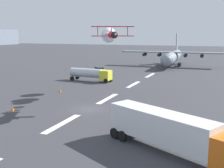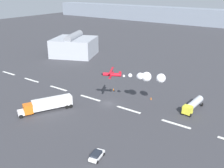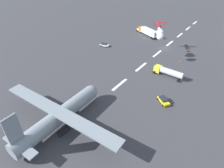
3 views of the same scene
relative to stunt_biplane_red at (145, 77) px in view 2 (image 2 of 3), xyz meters
The scene contains 14 objects.
ground_plane 15.57m from the stunt_biplane_red, behind, with size 440.00×440.00×0.00m, color #38383D.
runway_stripe_0 63.26m from the stunt_biplane_red, behind, with size 8.00×0.90×0.01m, color white.
runway_stripe_1 48.96m from the stunt_biplane_red, behind, with size 8.00×0.90×0.01m, color white.
runway_stripe_2 34.87m from the stunt_biplane_red, behind, with size 8.00×0.90×0.01m, color white.
runway_stripe_3 21.46m from the stunt_biplane_red, behind, with size 8.00×0.90×0.01m, color white.
runway_stripe_4 11.42m from the stunt_biplane_red, 160.97° to the right, with size 8.00×0.90×0.01m, color white.
runway_stripe_5 15.00m from the stunt_biplane_red, ahead, with size 8.00×0.90×0.01m, color white.
stunt_biplane_red is the anchor object (origin of this frame).
semi_truck_orange 28.77m from the stunt_biplane_red, 145.58° to the right, with size 9.49×14.93×3.70m.
fuel_tanker_truck 16.91m from the stunt_biplane_red, 39.14° to the left, with size 3.25×10.23×2.90m.
followme_car_yellow 26.83m from the stunt_biplane_red, 83.65° to the right, with size 2.66×4.43×1.52m.
hangar_building 70.69m from the stunt_biplane_red, 149.10° to the left, with size 26.26×25.64×11.57m.
traffic_cone_near 20.89m from the stunt_biplane_red, 153.13° to the left, with size 0.44×0.44×0.75m, color orange.
traffic_cone_far 13.87m from the stunt_biplane_red, 103.93° to the left, with size 0.44×0.44×0.75m, color orange.
Camera 2 is at (43.50, -59.11, 34.06)m, focal length 42.25 mm.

